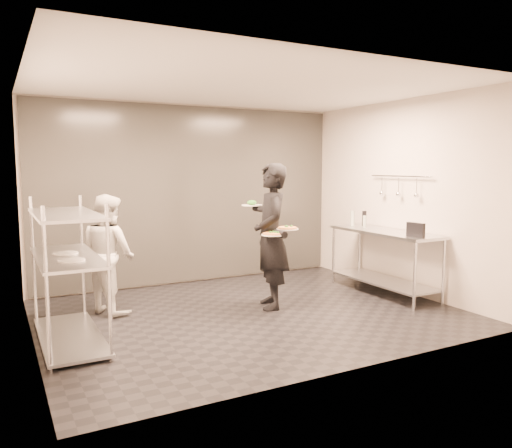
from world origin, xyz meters
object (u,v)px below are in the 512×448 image
pizza_plate_near (273,234)px  bottle_green (353,218)px  pass_rack (67,270)px  waiter (271,236)px  prep_counter (384,251)px  pizza_plate_far (287,228)px  bottle_clear (365,221)px  bottle_dark (364,219)px  pos_monitor (416,230)px  chef (109,254)px  salad_plate (252,204)px

pizza_plate_near → bottle_green: 2.03m
pass_rack → waiter: waiter is taller
prep_counter → waiter: bearing=176.0°
prep_counter → pizza_plate_far: (-1.68, -0.06, 0.43)m
pass_rack → bottle_clear: (4.33, 0.44, 0.24)m
bottle_clear → prep_counter: bearing=-89.8°
waiter → prep_counter: bearing=104.3°
prep_counter → pizza_plate_near: 1.95m
prep_counter → bottle_dark: bearing=81.1°
pizza_plate_near → pos_monitor: size_ratio=1.12×
pizza_plate_far → pizza_plate_near: bearing=-172.0°
pizza_plate_near → waiter: bearing=66.1°
chef → pizza_plate_near: size_ratio=5.05×
waiter → bottle_green: size_ratio=7.95×
bottle_dark → salad_plate: bearing=-177.4°
pizza_plate_near → salad_plate: (-0.01, 0.56, 0.34)m
bottle_clear → salad_plate: bearing=179.3°
waiter → pizza_plate_near: (-0.10, -0.22, 0.06)m
prep_counter → pos_monitor: size_ratio=6.78×
waiter → bottle_clear: bearing=118.1°
waiter → pizza_plate_far: waiter is taller
bottle_dark → chef: bearing=175.0°
pizza_plate_near → bottle_clear: bottle_clear is taller
pos_monitor → pizza_plate_far: bearing=151.7°
salad_plate → pos_monitor: bearing=-33.1°
pizza_plate_near → bottle_dark: size_ratio=1.25×
pass_rack → chef: (0.60, 0.89, -0.02)m
prep_counter → waiter: (-1.81, 0.13, 0.32)m
pizza_plate_far → salad_plate: size_ratio=1.03×
pass_rack → bottle_green: size_ratio=6.77×
pizza_plate_near → pos_monitor: (1.79, -0.62, 0.01)m
pizza_plate_near → pizza_plate_far: (0.23, 0.03, 0.06)m
prep_counter → chef: 3.84m
waiter → salad_plate: size_ratio=6.85×
chef → bottle_dark: bearing=-117.1°
pass_rack → pizza_plate_far: 2.67m
bottle_clear → bottle_dark: size_ratio=0.75×
waiter → bottle_dark: (1.90, 0.43, 0.10)m
pizza_plate_near → bottle_dark: bottle_dark is taller
pass_rack → pos_monitor: 4.28m
salad_plate → pizza_plate_far: bearing=-65.4°
pos_monitor → bottle_clear: 1.16m
waiter → bottle_dark: bearing=121.0°
waiter → bottle_green: 1.87m
waiter → pass_rack: bearing=-68.7°
prep_counter → bottle_clear: 0.59m
bottle_green → waiter: bearing=-162.4°
bottle_green → pass_rack: bearing=-170.8°
bottle_green → bottle_dark: bearing=-48.7°
bottle_green → pizza_plate_near: bearing=-157.4°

